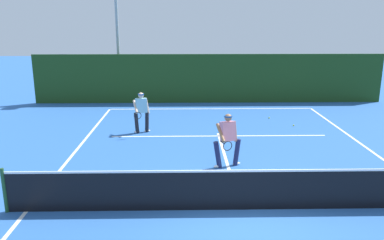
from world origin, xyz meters
name	(u,v)px	position (x,y,z in m)	size (l,w,h in m)	color
ground_plane	(241,209)	(0.00, 0.00, 0.00)	(80.00, 80.00, 0.00)	#2B5EA8
court_line_baseline_far	(211,109)	(0.00, 10.76, 0.00)	(10.25, 0.10, 0.01)	white
court_line_sideline_left	(26,211)	(-5.12, 0.00, 0.00)	(0.10, 21.52, 0.01)	white
court_line_service	(219,136)	(0.00, 6.03, 0.00)	(8.35, 0.10, 0.01)	white
court_line_centre	(227,162)	(0.00, 3.20, 0.00)	(0.10, 6.40, 0.01)	white
tennis_net	(242,189)	(0.00, 0.00, 0.52)	(11.23, 0.09, 1.10)	#1E4723
player_near	(228,138)	(-0.03, 2.81, 0.93)	(0.92, 0.94, 1.68)	#1E234C
player_far	(141,111)	(-3.06, 6.58, 0.90)	(0.70, 0.91, 1.64)	black
tennis_ball	(294,125)	(3.32, 7.42, 0.03)	(0.07, 0.07, 0.07)	#D1E033
tennis_ball_extra	(269,118)	(2.55, 8.73, 0.03)	(0.07, 0.07, 0.07)	#D1E033
back_fence_windscreen	(209,79)	(0.00, 12.30, 1.31)	(18.76, 0.12, 2.63)	#1D3F18
light_pole	(117,16)	(-5.05, 13.71, 4.60)	(0.55, 0.44, 7.51)	#9EA39E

